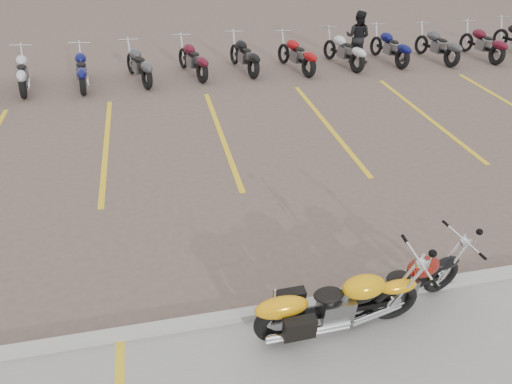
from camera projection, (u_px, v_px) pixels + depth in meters
ground at (256, 230)px, 8.74m from camera, size 100.00×100.00×0.00m
curb at (287, 308)px, 7.05m from camera, size 60.00×0.18×0.12m
parking_stripes at (221, 134)px, 12.06m from camera, size 38.00×5.50×0.01m
yellow_cruiser at (333, 304)px, 6.55m from camera, size 2.29×0.34×0.94m
flame_cruiser at (398, 285)px, 6.93m from camera, size 2.01×0.59×0.84m
person_b at (358, 37)px, 16.48m from camera, size 1.04×1.01×1.69m
bg_bike_row at (270, 55)px, 15.75m from camera, size 22.45×2.08×1.10m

